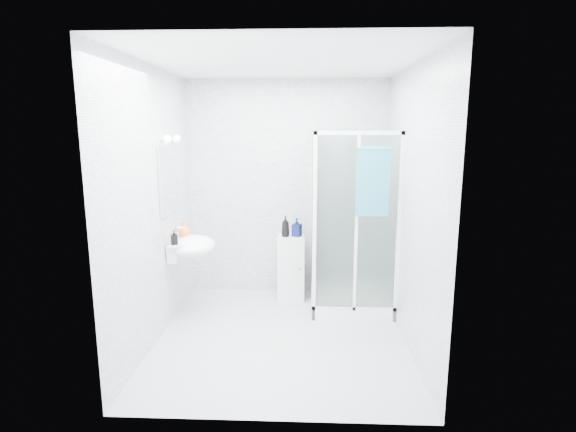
{
  "coord_description": "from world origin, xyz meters",
  "views": [
    {
      "loc": [
        0.24,
        -4.11,
        2.02
      ],
      "look_at": [
        0.05,
        0.35,
        1.15
      ],
      "focal_mm": 28.0,
      "sensor_mm": 36.0,
      "label": 1
    }
  ],
  "objects_px": {
    "hand_towel": "(373,180)",
    "shampoo_bottle_a": "(285,226)",
    "shower_enclosure": "(344,270)",
    "wall_basin": "(191,246)",
    "soap_dispenser_black": "(174,237)",
    "soap_dispenser_orange": "(184,230)",
    "storage_cabinet": "(291,267)",
    "shampoo_bottle_b": "(297,227)"
  },
  "relations": [
    {
      "from": "storage_cabinet",
      "to": "shower_enclosure",
      "type": "bearing_deg",
      "value": -26.48
    },
    {
      "from": "shower_enclosure",
      "to": "wall_basin",
      "type": "height_order",
      "value": "shower_enclosure"
    },
    {
      "from": "storage_cabinet",
      "to": "soap_dispenser_black",
      "type": "relative_size",
      "value": 5.15
    },
    {
      "from": "wall_basin",
      "to": "soap_dispenser_orange",
      "type": "height_order",
      "value": "soap_dispenser_orange"
    },
    {
      "from": "shower_enclosure",
      "to": "soap_dispenser_black",
      "type": "distance_m",
      "value": 1.91
    },
    {
      "from": "shower_enclosure",
      "to": "hand_towel",
      "type": "distance_m",
      "value": 1.17
    },
    {
      "from": "hand_towel",
      "to": "storage_cabinet",
      "type": "bearing_deg",
      "value": 140.72
    },
    {
      "from": "wall_basin",
      "to": "hand_towel",
      "type": "bearing_deg",
      "value": -2.58
    },
    {
      "from": "shower_enclosure",
      "to": "wall_basin",
      "type": "xyz_separation_m",
      "value": [
        -1.66,
        -0.32,
        0.35
      ]
    },
    {
      "from": "shampoo_bottle_a",
      "to": "shampoo_bottle_b",
      "type": "bearing_deg",
      "value": 10.71
    },
    {
      "from": "shower_enclosure",
      "to": "soap_dispenser_black",
      "type": "relative_size",
      "value": 13.4
    },
    {
      "from": "storage_cabinet",
      "to": "shampoo_bottle_a",
      "type": "bearing_deg",
      "value": -164.96
    },
    {
      "from": "storage_cabinet",
      "to": "shampoo_bottle_b",
      "type": "distance_m",
      "value": 0.5
    },
    {
      "from": "hand_towel",
      "to": "shampoo_bottle_a",
      "type": "height_order",
      "value": "hand_towel"
    },
    {
      "from": "shampoo_bottle_b",
      "to": "shower_enclosure",
      "type": "bearing_deg",
      "value": -28.28
    },
    {
      "from": "hand_towel",
      "to": "shampoo_bottle_a",
      "type": "xyz_separation_m",
      "value": [
        -0.91,
        0.67,
        -0.62
      ]
    },
    {
      "from": "storage_cabinet",
      "to": "soap_dispenser_black",
      "type": "xyz_separation_m",
      "value": [
        -1.16,
        -0.79,
        0.55
      ]
    },
    {
      "from": "shampoo_bottle_b",
      "to": "soap_dispenser_black",
      "type": "distance_m",
      "value": 1.47
    },
    {
      "from": "hand_towel",
      "to": "soap_dispenser_black",
      "type": "bearing_deg",
      "value": -177.0
    },
    {
      "from": "shower_enclosure",
      "to": "soap_dispenser_black",
      "type": "xyz_separation_m",
      "value": [
        -1.77,
        -0.51,
        0.49
      ]
    },
    {
      "from": "soap_dispenser_black",
      "to": "wall_basin",
      "type": "bearing_deg",
      "value": 58.12
    },
    {
      "from": "hand_towel",
      "to": "soap_dispenser_black",
      "type": "distance_m",
      "value": 2.09
    },
    {
      "from": "shower_enclosure",
      "to": "shampoo_bottle_a",
      "type": "distance_m",
      "value": 0.85
    },
    {
      "from": "hand_towel",
      "to": "shower_enclosure",
      "type": "bearing_deg",
      "value": 119.66
    },
    {
      "from": "hand_towel",
      "to": "soap_dispenser_orange",
      "type": "xyz_separation_m",
      "value": [
        -1.98,
        0.22,
        -0.57
      ]
    },
    {
      "from": "storage_cabinet",
      "to": "hand_towel",
      "type": "height_order",
      "value": "hand_towel"
    },
    {
      "from": "soap_dispenser_orange",
      "to": "soap_dispenser_black",
      "type": "distance_m",
      "value": 0.32
    },
    {
      "from": "wall_basin",
      "to": "soap_dispenser_orange",
      "type": "relative_size",
      "value": 3.39
    },
    {
      "from": "shampoo_bottle_a",
      "to": "soap_dispenser_black",
      "type": "height_order",
      "value": "shampoo_bottle_a"
    },
    {
      "from": "shower_enclosure",
      "to": "storage_cabinet",
      "type": "relative_size",
      "value": 2.6
    },
    {
      "from": "hand_towel",
      "to": "soap_dispenser_orange",
      "type": "bearing_deg",
      "value": 173.79
    },
    {
      "from": "wall_basin",
      "to": "shampoo_bottle_a",
      "type": "bearing_deg",
      "value": 30.86
    },
    {
      "from": "wall_basin",
      "to": "shampoo_bottle_a",
      "type": "height_order",
      "value": "shampoo_bottle_a"
    },
    {
      "from": "shampoo_bottle_b",
      "to": "soap_dispenser_orange",
      "type": "bearing_deg",
      "value": -158.43
    },
    {
      "from": "soap_dispenser_orange",
      "to": "soap_dispenser_black",
      "type": "relative_size",
      "value": 1.11
    },
    {
      "from": "soap_dispenser_black",
      "to": "soap_dispenser_orange",
      "type": "bearing_deg",
      "value": 86.73
    },
    {
      "from": "wall_basin",
      "to": "shower_enclosure",
      "type": "bearing_deg",
      "value": 10.81
    },
    {
      "from": "shower_enclosure",
      "to": "storage_cabinet",
      "type": "bearing_deg",
      "value": 154.91
    },
    {
      "from": "shampoo_bottle_b",
      "to": "soap_dispenser_orange",
      "type": "relative_size",
      "value": 1.31
    },
    {
      "from": "shampoo_bottle_b",
      "to": "wall_basin",
      "type": "bearing_deg",
      "value": -151.25
    },
    {
      "from": "wall_basin",
      "to": "shampoo_bottle_b",
      "type": "height_order",
      "value": "wall_basin"
    },
    {
      "from": "storage_cabinet",
      "to": "shampoo_bottle_b",
      "type": "height_order",
      "value": "shampoo_bottle_b"
    }
  ]
}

